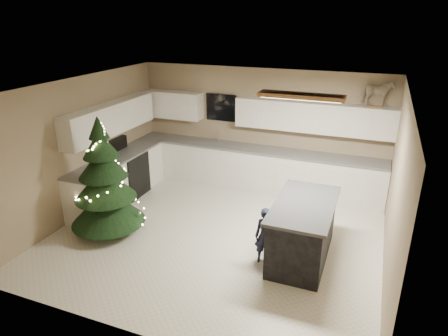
% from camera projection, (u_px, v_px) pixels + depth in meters
% --- Properties ---
extents(ground_plane, '(5.50, 5.50, 0.00)m').
position_uv_depth(ground_plane, '(217.00, 235.00, 7.04)').
color(ground_plane, beige).
extents(room_shell, '(5.52, 5.02, 2.61)m').
position_uv_depth(room_shell, '(217.00, 141.00, 6.40)').
color(room_shell, tan).
rests_on(room_shell, ground_plane).
extents(cabinetry, '(5.50, 3.20, 2.00)m').
position_uv_depth(cabinetry, '(207.00, 159.00, 8.50)').
color(cabinetry, white).
rests_on(cabinetry, ground_plane).
extents(island, '(0.90, 1.70, 0.95)m').
position_uv_depth(island, '(302.00, 230.00, 6.26)').
color(island, black).
rests_on(island, ground_plane).
extents(bar_stool, '(0.31, 0.31, 0.58)m').
position_uv_depth(bar_stool, '(278.00, 219.00, 6.67)').
color(bar_stool, '#925933').
rests_on(bar_stool, ground_plane).
extents(christmas_tree, '(1.33, 1.28, 2.12)m').
position_uv_depth(christmas_tree, '(105.00, 187.00, 6.87)').
color(christmas_tree, '#3F2816').
rests_on(christmas_tree, ground_plane).
extents(toddler, '(0.37, 0.29, 0.91)m').
position_uv_depth(toddler, '(265.00, 236.00, 6.15)').
color(toddler, black).
rests_on(toddler, ground_plane).
extents(rocking_horse, '(0.63, 0.36, 0.52)m').
position_uv_depth(rocking_horse, '(377.00, 93.00, 7.45)').
color(rocking_horse, '#925933').
rests_on(rocking_horse, cabinetry).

